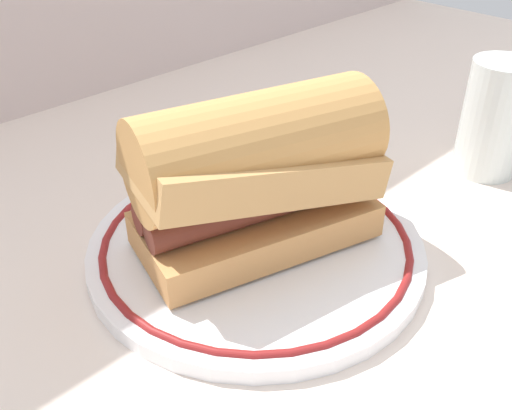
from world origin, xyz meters
TOP-DOWN VIEW (x-y plane):
  - ground_plane at (0.00, 0.00)m, footprint 1.50×1.50m
  - plate at (-0.02, 0.01)m, footprint 0.26×0.26m
  - sausage_sandwich at (-0.02, 0.01)m, footprint 0.19×0.13m
  - drinking_glass at (0.23, -0.05)m, footprint 0.06×0.06m

SIDE VIEW (x-z plane):
  - ground_plane at x=0.00m, z-range 0.00..0.00m
  - plate at x=-0.02m, z-range 0.00..0.02m
  - drinking_glass at x=0.23m, z-range -0.01..0.10m
  - sausage_sandwich at x=-0.02m, z-range 0.02..0.13m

